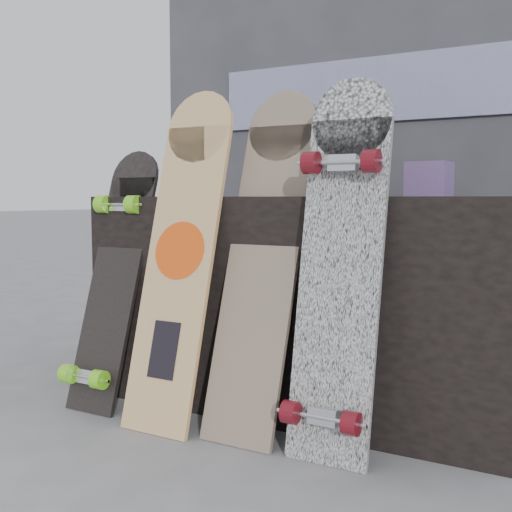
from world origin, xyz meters
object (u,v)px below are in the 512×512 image
Objects in this scene: longboard_geisha at (182,246)px; vendor_table at (305,302)px; longboard_cascadia at (340,260)px; skateboard_dark at (114,273)px; longboard_celtic at (265,249)px.

vendor_table is at bearing 49.60° from longboard_geisha.
skateboard_dark is at bearing 177.24° from longboard_cascadia.
vendor_table is 1.36× the size of longboard_celtic.
longboard_cascadia reaches higher than vendor_table.
vendor_table is 0.53m from longboard_geisha.
longboard_geisha is at bearing -4.71° from skateboard_dark.
skateboard_dark is (-0.35, 0.03, -0.12)m from longboard_geisha.
longboard_cascadia is 0.96m from skateboard_dark.
longboard_celtic is at bearing 3.60° from skateboard_dark.
longboard_geisha is 0.30m from longboard_celtic.
longboard_geisha is at bearing -130.40° from vendor_table.
longboard_geisha is (-0.31, -0.36, 0.23)m from vendor_table.
longboard_geisha is 1.21× the size of skateboard_dark.
longboard_cascadia is at bearing -2.76° from skateboard_dark.
longboard_celtic is 0.32m from longboard_cascadia.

